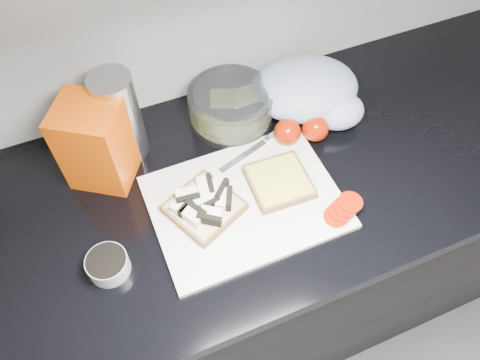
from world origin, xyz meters
The scene contains 14 objects.
base_cabinet centered at (0.00, 1.20, 0.43)m, with size 3.50×0.60×0.86m, color black.
countertop centered at (0.00, 1.20, 0.88)m, with size 3.50×0.64×0.04m, color black.
cutting_board centered at (-0.01, 1.14, 0.91)m, with size 0.40×0.30×0.01m, color silver.
bread_left centered at (-0.10, 1.15, 0.93)m, with size 0.18×0.18×0.04m.
bread_right centered at (0.08, 1.15, 0.92)m, with size 0.14×0.14×0.02m.
tomato_slices centered at (0.17, 1.03, 0.92)m, with size 0.10×0.08×0.02m.
knife centered at (0.09, 1.27, 0.92)m, with size 0.20×0.07×0.01m.
seed_tub centered at (-0.32, 1.10, 0.92)m, with size 0.08×0.08×0.04m.
tub_lid centered at (-0.10, 1.24, 0.90)m, with size 0.08×0.08×0.01m, color silver.
glass_bowl centered at (0.06, 1.38, 0.94)m, with size 0.20×0.20×0.09m.
bread_bag centered at (-0.26, 1.34, 1.00)m, with size 0.13×0.12×0.20m, color #F35304.
steel_canister centered at (-0.20, 1.38, 1.01)m, with size 0.09×0.09×0.22m, color #B1B1B6.
grocery_bag centered at (0.25, 1.34, 0.96)m, with size 0.30×0.28×0.12m.
whole_tomatoes centered at (0.18, 1.25, 0.93)m, with size 0.13×0.08×0.06m.
Camera 1 is at (-0.23, 0.64, 1.76)m, focal length 35.00 mm.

